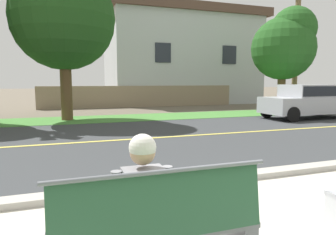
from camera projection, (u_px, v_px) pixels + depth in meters
ground_plane at (133, 131)px, 10.27m from camera, size 140.00×140.00×0.00m
curb_edge at (206, 180)px, 4.96m from camera, size 44.00×0.30×0.11m
street_asphalt at (144, 139)px, 8.87m from camera, size 52.00×8.00×0.01m
road_centre_line at (144, 139)px, 8.87m from camera, size 48.00×0.14×0.01m
far_verge_grass at (115, 118)px, 13.77m from camera, size 48.00×2.80×0.02m
bench_left at (159, 230)px, 2.49m from camera, size 1.77×0.48×1.01m
seated_person_grey at (140, 198)px, 2.59m from camera, size 0.52×0.68×1.25m
car_silver_near at (309, 100)px, 13.72m from camera, size 4.30×1.86×1.54m
shade_tree_left at (67, 10)px, 12.59m from camera, size 4.31×4.31×7.12m
shade_tree_centre at (286, 44)px, 17.08m from camera, size 3.55×3.55×5.85m
palm_tree_tall at (298, 0)px, 18.38m from camera, size 2.09×1.98×8.24m
garden_wall at (142, 96)px, 20.06m from camera, size 13.00×0.36×1.40m
house_across_street at (181, 57)px, 24.01m from camera, size 12.12×6.91×7.13m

